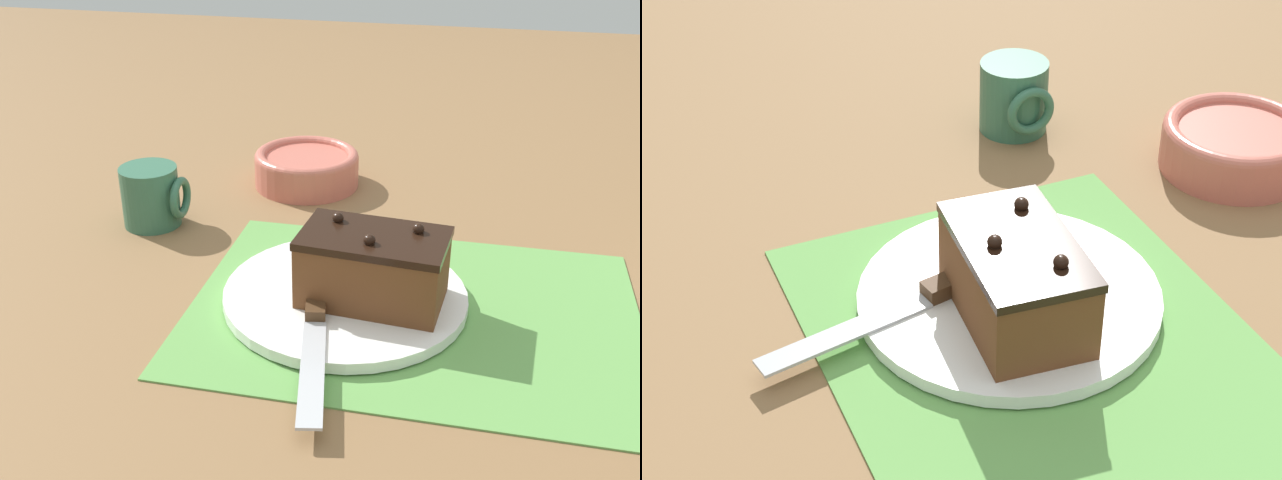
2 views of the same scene
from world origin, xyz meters
The scene contains 7 objects.
ground_plane centered at (0.00, 0.00, 0.00)m, with size 3.00×3.00×0.00m, color olive.
placemat_woven centered at (0.00, 0.00, 0.00)m, with size 0.46×0.34×0.00m, color #609E4C.
cake_plate centered at (-0.07, 0.00, 0.01)m, with size 0.26×0.26×0.01m.
chocolate_cake centered at (-0.04, -0.01, 0.05)m, with size 0.15×0.10×0.08m.
serving_knife centered at (-0.09, -0.07, 0.02)m, with size 0.06×0.22×0.01m.
small_bowl centered at (-0.19, 0.31, 0.03)m, with size 0.15×0.15×0.05m.
coffee_mug centered at (-0.35, 0.14, 0.04)m, with size 0.08×0.07×0.08m.
Camera 1 is at (0.05, -0.66, 0.42)m, focal length 42.00 mm.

